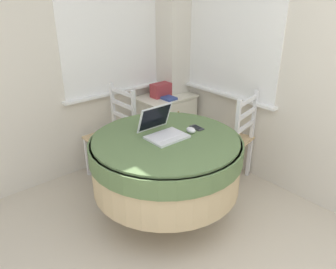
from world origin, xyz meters
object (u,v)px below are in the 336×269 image
Objects in this scene: cell_phone at (197,128)px; corner_cabinet at (166,124)px; round_dining_table at (166,159)px; dining_chair_near_right_window at (231,140)px; computer_mouse at (191,130)px; dining_chair_near_back_window at (114,136)px; laptop at (163,130)px; storage_box at (161,90)px; book_on_cabinet at (167,97)px.

corner_cabinet is (0.47, 0.95, -0.40)m from cell_phone.
dining_chair_near_right_window is at bearing 2.82° from round_dining_table.
computer_mouse is 0.98m from dining_chair_near_back_window.
computer_mouse is at bearing -171.48° from dining_chair_near_right_window.
laptop is at bearing 154.54° from computer_mouse.
computer_mouse is at bearing -80.04° from dining_chair_near_back_window.
computer_mouse is at bearing -120.18° from corner_cabinet.
storage_box is at bearing 8.03° from dining_chair_near_back_window.
dining_chair_near_back_window is at bearing 99.96° from computer_mouse.
laptop is 0.33× the size of dining_chair_near_back_window.
computer_mouse is at bearing -14.54° from round_dining_table.
cell_phone reaches higher than round_dining_table.
dining_chair_near_right_window reaches higher than corner_cabinet.
dining_chair_near_right_window is 0.89m from corner_cabinet.
computer_mouse is 0.10× the size of dining_chair_near_back_window.
corner_cabinet is at bearing 59.82° from computer_mouse.
round_dining_table is 5.37× the size of storage_box.
cell_phone is 0.56× the size of book_on_cabinet.
book_on_cabinet reaches higher than corner_cabinet.
cell_phone is at bearing -4.13° from round_dining_table.
storage_box is at bearing 52.32° from round_dining_table.
storage_box is (0.73, 0.95, 0.20)m from round_dining_table.
laptop is at bearing -131.35° from corner_cabinet.
corner_cabinet is (0.73, 0.07, -0.10)m from dining_chair_near_back_window.
storage_box is at bearing 51.19° from laptop.
laptop reaches higher than dining_chair_near_back_window.
dining_chair_near_right_window is at bearing -45.19° from dining_chair_near_back_window.
cell_phone is at bearing -73.64° from dining_chair_near_back_window.
dining_chair_near_back_window is 1.35× the size of corner_cabinet.
dining_chair_near_right_window reaches higher than computer_mouse.
book_on_cabinet is (0.43, 0.88, -0.05)m from cell_phone.
dining_chair_near_right_window is 4.14× the size of storage_box.
computer_mouse reaches higher than book_on_cabinet.
round_dining_table is 1.30× the size of dining_chair_near_right_window.
storage_box is (0.52, 1.01, -0.01)m from computer_mouse.
round_dining_table is at bearing -130.69° from book_on_cabinet.
round_dining_table is 13.54× the size of computer_mouse.
corner_cabinet is 0.41m from storage_box.
dining_chair_near_right_window is at bearing -82.24° from storage_box.
dining_chair_near_back_window is 0.73m from book_on_cabinet.
computer_mouse is 0.70× the size of cell_phone.
cell_phone is at bearing 18.37° from computer_mouse.
book_on_cabinet is at bearing 98.47° from dining_chair_near_right_window.
laptop reaches higher than computer_mouse.
storage_box is (0.43, 0.97, 0.01)m from cell_phone.
computer_mouse is (0.21, -0.05, 0.21)m from round_dining_table.
laptop reaches higher than book_on_cabinet.
cell_phone is 0.14× the size of dining_chair_near_back_window.
dining_chair_near_right_window is 4.13× the size of book_on_cabinet.
round_dining_table is 1.75× the size of corner_cabinet.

